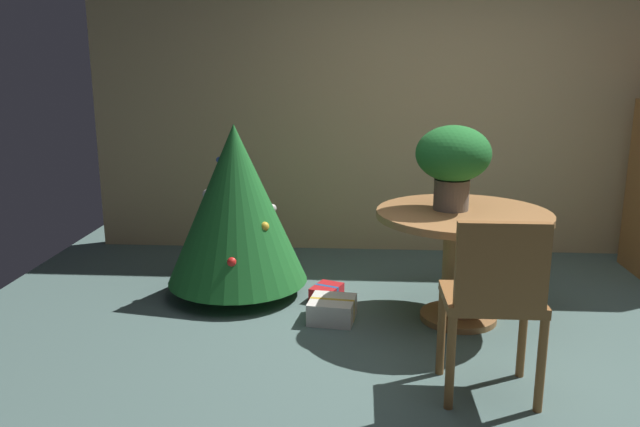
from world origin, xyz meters
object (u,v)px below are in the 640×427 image
(gift_box_cream, at_px, (332,310))
(gift_box_red, at_px, (327,293))
(flower_vase, at_px, (453,158))
(holiday_tree, at_px, (236,204))
(round_dining_table, at_px, (462,244))
(wooden_chair_near, at_px, (495,295))

(gift_box_cream, height_order, gift_box_red, gift_box_cream)
(flower_vase, xyz_separation_m, holiday_tree, (-1.45, 0.34, -0.39))
(round_dining_table, bearing_deg, holiday_tree, 165.88)
(wooden_chair_near, relative_size, gift_box_red, 3.33)
(round_dining_table, distance_m, wooden_chair_near, 0.99)
(wooden_chair_near, bearing_deg, flower_vase, 94.20)
(round_dining_table, distance_m, holiday_tree, 1.58)
(round_dining_table, height_order, gift_box_cream, round_dining_table)
(holiday_tree, height_order, gift_box_red, holiday_tree)
(holiday_tree, relative_size, gift_box_red, 4.40)
(gift_box_cream, bearing_deg, flower_vase, 8.28)
(round_dining_table, relative_size, holiday_tree, 0.89)
(wooden_chair_near, xyz_separation_m, holiday_tree, (-1.52, 1.38, 0.12))
(flower_vase, relative_size, gift_box_cream, 1.65)
(round_dining_table, xyz_separation_m, gift_box_cream, (-0.82, -0.06, -0.44))
(gift_box_cream, relative_size, gift_box_red, 1.15)
(flower_vase, relative_size, wooden_chair_near, 0.57)
(wooden_chair_near, xyz_separation_m, gift_box_red, (-0.88, 1.29, -0.50))
(flower_vase, bearing_deg, holiday_tree, 166.89)
(holiday_tree, distance_m, gift_box_cream, 1.02)
(wooden_chair_near, height_order, holiday_tree, holiday_tree)
(flower_vase, distance_m, gift_box_red, 1.31)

